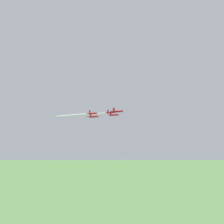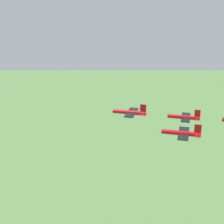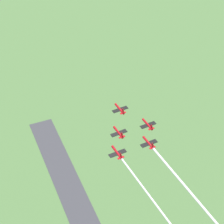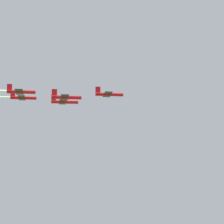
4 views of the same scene
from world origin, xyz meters
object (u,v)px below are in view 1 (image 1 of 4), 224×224
at_px(jet_1, 114,115).
at_px(jet_4, 92,113).
at_px(jet_0, 117,111).
at_px(jet_3, 111,113).
at_px(jet_2, 93,117).

relative_size(jet_1, jet_4, 1.00).
distance_m(jet_0, jet_3, 27.75).
bearing_deg(jet_1, jet_4, -59.53).
relative_size(jet_0, jet_1, 1.00).
distance_m(jet_2, jet_4, 14.10).
height_order(jet_3, jet_4, jet_3).
bearing_deg(jet_2, jet_4, -120.47).
height_order(jet_0, jet_3, jet_3).
distance_m(jet_3, jet_4, 14.10).
distance_m(jet_0, jet_4, 23.90).
height_order(jet_0, jet_1, jet_0).
bearing_deg(jet_0, jet_2, -59.53).
bearing_deg(jet_2, jet_3, -150.46).
bearing_deg(jet_1, jet_3, -120.47).
bearing_deg(jet_0, jet_4, -90.00).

